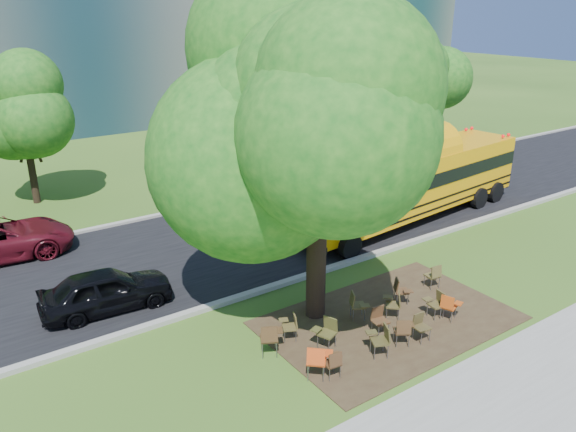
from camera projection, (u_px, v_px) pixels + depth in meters
ground at (351, 324)px, 15.84m from camera, size 160.00×160.00×0.00m
sidewalk at (503, 425)px, 11.99m from camera, size 60.00×4.00×0.04m
dirt_patch at (389, 320)px, 15.98m from camera, size 7.00×4.50×0.03m
asphalt_road at (230, 242)px, 21.23m from camera, size 80.00×8.00×0.04m
kerb_near at (290, 281)px, 18.13m from camera, size 80.00×0.25×0.14m
kerb_far at (184, 210)px, 24.37m from camera, size 80.00×0.25×0.14m
bg_tree_2 at (22, 110)px, 24.02m from camera, size 4.80×4.80×6.62m
bg_tree_3 at (296, 74)px, 29.09m from camera, size 5.60×5.60×7.84m
bg_tree_4 at (417, 79)px, 32.81m from camera, size 5.00×5.00×6.85m
main_tree at (319, 124)px, 14.30m from camera, size 7.20×7.20×9.21m
school_bus at (419, 179)px, 23.32m from camera, size 11.76×3.63×2.83m
chair_0 at (334, 361)px, 13.38m from camera, size 0.54×0.45×0.77m
chair_1 at (318, 359)px, 13.31m from camera, size 0.80×0.63×0.93m
chair_2 at (381, 337)px, 14.21m from camera, size 0.57×0.73×0.89m
chair_3 at (379, 318)px, 15.15m from camera, size 0.59×0.49×0.82m
chair_4 at (403, 329)px, 14.63m from camera, size 0.71×0.56×0.83m
chair_5 at (420, 325)px, 14.88m from camera, size 0.53×0.47×0.79m
chair_6 at (437, 302)px, 16.01m from camera, size 0.48×0.57×0.81m
chair_7 at (449, 305)px, 15.82m from camera, size 0.63×0.56×0.82m
chair_8 at (291, 324)px, 14.92m from camera, size 0.51×0.64×0.78m
chair_9 at (327, 330)px, 14.57m from camera, size 0.66×0.59×0.86m
chair_10 at (357, 303)px, 15.87m from camera, size 0.56×0.71×0.85m
chair_11 at (395, 302)px, 15.94m from camera, size 0.58×0.73×0.85m
chair_12 at (400, 289)px, 16.69m from camera, size 0.55×0.70×0.83m
chair_13 at (434, 274)px, 17.63m from camera, size 0.59×0.49×0.84m
chair_14 at (270, 336)px, 14.22m from camera, size 0.76×0.60×0.92m
black_car at (106, 290)px, 16.37m from camera, size 3.86×1.79×1.28m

